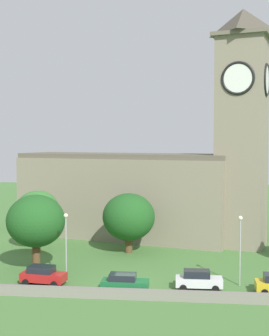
% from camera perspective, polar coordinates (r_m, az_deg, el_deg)
% --- Properties ---
extents(ground_plane, '(200.00, 200.00, 0.00)m').
position_cam_1_polar(ground_plane, '(65.48, 0.79, -9.58)').
color(ground_plane, '#477538').
extents(church, '(37.82, 18.50, 32.03)m').
position_cam_1_polar(church, '(72.49, 2.00, -1.31)').
color(church, gray).
rests_on(church, ground).
extents(quay_barrier, '(57.58, 0.70, 0.91)m').
position_cam_1_polar(quay_barrier, '(46.80, -1.55, -14.27)').
color(quay_barrier, gray).
rests_on(quay_barrier, ground).
extents(car_red, '(4.67, 2.66, 1.88)m').
position_cam_1_polar(car_red, '(51.85, -10.48, -12.00)').
color(car_red, red).
rests_on(car_red, ground).
extents(car_green, '(4.55, 2.22, 1.71)m').
position_cam_1_polar(car_green, '(48.84, -1.17, -13.01)').
color(car_green, '#1E6B38').
rests_on(car_green, ground).
extents(car_white, '(4.54, 2.07, 1.91)m').
position_cam_1_polar(car_white, '(49.69, 7.36, -12.63)').
color(car_white, silver).
rests_on(car_white, ground).
extents(streetlamp_west_mid, '(0.44, 0.44, 7.03)m').
position_cam_1_polar(streetlamp_west_mid, '(51.74, -7.89, -7.75)').
color(streetlamp_west_mid, '#9EA0A5').
rests_on(streetlamp_west_mid, ground).
extents(streetlamp_central, '(0.44, 0.44, 7.01)m').
position_cam_1_polar(streetlamp_central, '(50.86, 12.05, -8.00)').
color(streetlamp_central, '#9EA0A5').
rests_on(streetlamp_central, ground).
extents(tree_riverside_west, '(6.74, 6.74, 7.70)m').
position_cam_1_polar(tree_riverside_west, '(63.95, -0.67, -5.66)').
color(tree_riverside_west, brown).
rests_on(tree_riverside_west, ground).
extents(tree_churchyard, '(6.47, 6.47, 8.50)m').
position_cam_1_polar(tree_churchyard, '(56.20, -11.28, -6.02)').
color(tree_churchyard, brown).
rests_on(tree_churchyard, ground).
extents(tree_by_tower, '(5.77, 5.77, 7.87)m').
position_cam_1_polar(tree_by_tower, '(66.73, -11.10, -4.83)').
color(tree_by_tower, brown).
rests_on(tree_by_tower, ground).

